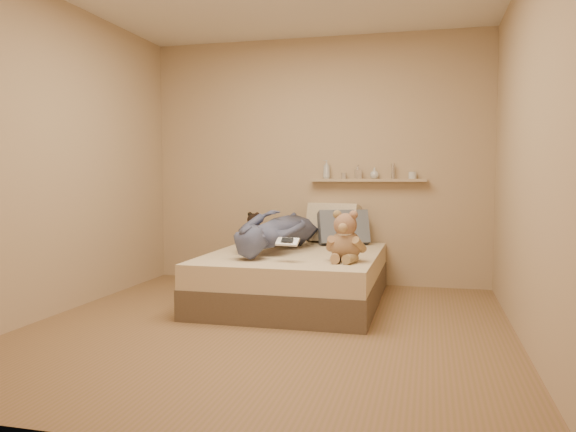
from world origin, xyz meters
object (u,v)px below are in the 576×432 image
(pillow_cream, at_px, (333,223))
(wall_shelf, at_px, (368,180))
(bed, at_px, (295,277))
(game_console, at_px, (288,242))
(pillow_grey, at_px, (343,228))
(dark_plush, at_px, (254,229))
(teddy_bear, at_px, (345,240))
(person, at_px, (278,230))

(pillow_cream, xyz_separation_m, wall_shelf, (0.35, 0.08, 0.45))
(bed, xyz_separation_m, game_console, (0.07, -0.58, 0.39))
(pillow_grey, bearing_deg, dark_plush, 177.26)
(dark_plush, bearing_deg, pillow_grey, -2.74)
(dark_plush, bearing_deg, game_console, -62.00)
(bed, relative_size, teddy_bear, 4.52)
(game_console, bearing_deg, pillow_grey, 78.39)
(pillow_grey, bearing_deg, wall_shelf, 45.35)
(pillow_grey, relative_size, wall_shelf, 0.42)
(teddy_bear, height_order, pillow_grey, teddy_bear)
(pillow_cream, distance_m, wall_shelf, 0.57)
(dark_plush, xyz_separation_m, person, (0.43, -0.61, 0.05))
(dark_plush, xyz_separation_m, pillow_grey, (0.96, -0.05, 0.04))
(pillow_grey, height_order, person, person)
(teddy_bear, distance_m, dark_plush, 1.65)
(teddy_bear, relative_size, wall_shelf, 0.35)
(bed, relative_size, pillow_cream, 3.45)
(game_console, bearing_deg, teddy_bear, 16.76)
(dark_plush, bearing_deg, bed, -49.50)
(bed, height_order, dark_plush, dark_plush)
(bed, height_order, wall_shelf, wall_shelf)
(dark_plush, xyz_separation_m, pillow_cream, (0.83, 0.09, 0.07))
(teddy_bear, xyz_separation_m, wall_shelf, (0.03, 1.36, 0.48))
(teddy_bear, distance_m, pillow_grey, 1.15)
(dark_plush, bearing_deg, pillow_cream, 6.46)
(person, distance_m, wall_shelf, 1.18)
(bed, bearing_deg, wall_shelf, 58.82)
(game_console, height_order, person, person)
(pillow_grey, xyz_separation_m, wall_shelf, (0.22, 0.22, 0.48))
(game_console, relative_size, pillow_cream, 0.35)
(teddy_bear, bearing_deg, pillow_grey, 99.28)
(person, bearing_deg, game_console, 117.32)
(game_console, relative_size, person, 0.12)
(wall_shelf, bearing_deg, game_console, -107.76)
(bed, bearing_deg, teddy_bear, -40.74)
(person, relative_size, wall_shelf, 1.32)
(pillow_grey, relative_size, person, 0.32)
(game_console, bearing_deg, dark_plush, 118.00)
(bed, distance_m, person, 0.48)
(pillow_cream, bearing_deg, game_console, -95.21)
(pillow_grey, xyz_separation_m, person, (-0.53, -0.57, 0.02))
(bed, distance_m, game_console, 0.71)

